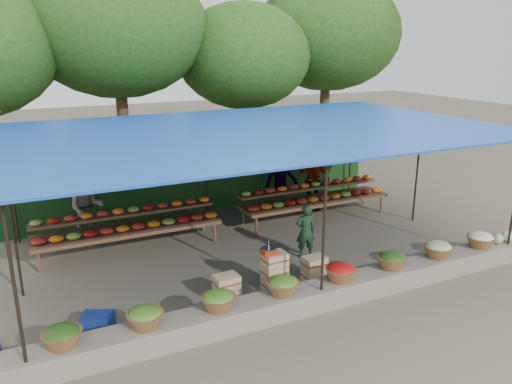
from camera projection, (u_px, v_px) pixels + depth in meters
name	position (u px, v px, depth m)	size (l,w,h in m)	color
ground	(252.00, 251.00, 11.46)	(60.00, 60.00, 0.00)	brown
stone_curb	(316.00, 296.00, 9.03)	(10.60, 0.55, 0.40)	#73675C
stall_canopy	(250.00, 136.00, 10.74)	(10.80, 6.60, 2.82)	black
produce_baskets	(312.00, 279.00, 8.88)	(8.98, 0.58, 0.34)	brown
netting_backdrop	(203.00, 169.00, 13.81)	(10.60, 0.06, 2.50)	#1A491D
tree_row	(183.00, 39.00, 15.56)	(16.51, 5.50, 7.12)	#362213
fruit_table_left	(128.00, 224.00, 11.41)	(4.21, 0.95, 0.93)	#523920
fruit_table_right	(314.00, 196.00, 13.49)	(4.21, 0.95, 0.93)	#523920
crate_counter	(273.00, 275.00, 9.58)	(2.36, 0.36, 0.77)	tan
weighing_scale	(269.00, 251.00, 9.38)	(0.28, 0.28, 0.30)	#B82F0E
vendor_seated	(306.00, 231.00, 10.99)	(0.45, 0.29, 1.22)	#18361F
customer_left	(87.00, 207.00, 11.89)	(0.80, 0.63, 1.65)	slate
customer_mid	(282.00, 178.00, 14.25)	(1.13, 0.65, 1.75)	slate
customer_right	(312.00, 180.00, 14.11)	(1.02, 0.42, 1.73)	slate
blue_crate_back	(98.00, 323.00, 8.25)	(0.51, 0.37, 0.30)	navy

